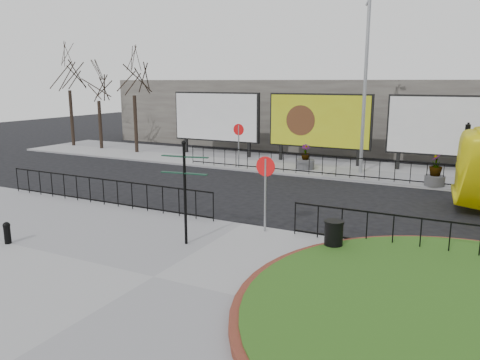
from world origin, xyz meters
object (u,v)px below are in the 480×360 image
Objects in this scene: fingerpost_sign at (185,183)px; litter_bin at (334,236)px; bollard at (7,232)px; planter_c at (435,173)px; lamp_post at (365,83)px; planter_a at (305,161)px; billboard_mid at (319,121)px.

fingerpost_sign reaches higher than litter_bin.
planter_c is (10.75, 14.41, 0.23)m from bollard.
planter_c is at bearing 53.29° from bollard.
fingerpost_sign is 5.60m from bollard.
lamp_post is 5.22m from planter_a.
planter_a is at bearing 88.42° from fingerpost_sign.
planter_a reaches higher than litter_bin.
fingerpost_sign is 4.58m from litter_bin.
bollard is 16.20m from planter_a.
lamp_post is 6.08× the size of planter_c.
billboard_mid is 15.59m from fingerpost_sign.
planter_c is (3.81, -1.60, -4.11)m from lamp_post.
lamp_post is 13.13m from litter_bin.
fingerpost_sign reaches higher than planter_a.
planter_a is at bearing -174.28° from lamp_post.
bollard is at bearing -104.05° from planter_a.
litter_bin is 12.97m from planter_a.
fingerpost_sign is at bearing -162.35° from litter_bin.
planter_a is (-3.01, -0.30, -4.26)m from lamp_post.
planter_a is at bearing -90.00° from billboard_mid.
billboard_mid is 0.67× the size of lamp_post.
planter_c is (6.82, -3.57, -1.88)m from billboard_mid.
litter_bin is at bearing -67.21° from planter_a.
planter_c reaches higher than planter_a.
billboard_mid is at bearing 152.34° from planter_c.
bollard is 17.98m from planter_c.
bollard is (-6.94, -16.01, -4.34)m from lamp_post.
planter_a is (-5.02, 11.96, -0.03)m from litter_bin.
bollard is at bearing -113.43° from lamp_post.
planter_a is (3.93, 15.71, 0.08)m from bollard.
lamp_post is 17.98m from bollard.
fingerpost_sign is 13.43m from planter_c.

